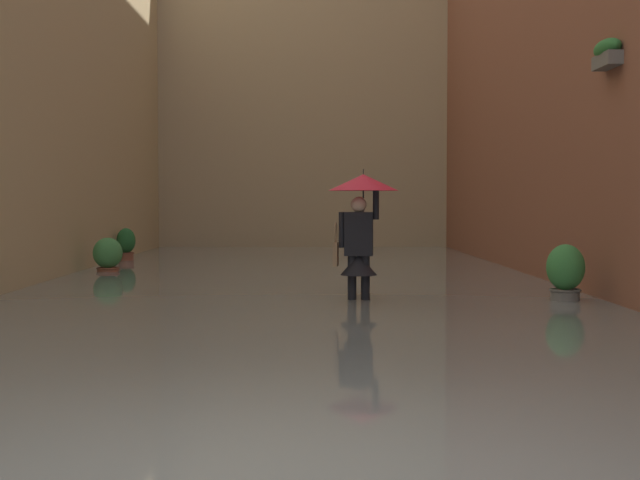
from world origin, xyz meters
TOP-DOWN VIEW (x-y plane):
  - ground_plane at (0.00, -11.08)m, footprint 60.00×60.00m
  - flood_water at (0.00, -11.08)m, footprint 9.14×28.15m
  - building_facade_far at (0.00, -23.05)m, footprint 11.94×1.80m
  - person_wading at (-0.90, -7.85)m, footprint 0.95×0.95m
  - potted_plant_mid_right at (3.62, -12.92)m, footprint 0.56×0.56m
  - potted_plant_far_right at (3.91, -16.11)m, footprint 0.42×0.42m
  - potted_plant_near_left at (-3.62, -7.67)m, footprint 0.51×0.51m

SIDE VIEW (x-z plane):
  - ground_plane at x=0.00m, z-range 0.00..0.00m
  - flood_water at x=0.00m, z-range 0.00..0.19m
  - potted_plant_mid_right at x=3.62m, z-range 0.04..0.87m
  - potted_plant_far_right at x=3.91m, z-range 0.04..0.96m
  - potted_plant_near_left at x=-3.62m, z-range 0.05..1.00m
  - person_wading at x=-0.90m, z-range 0.36..2.31m
  - building_facade_far at x=0.00m, z-range 0.00..10.03m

